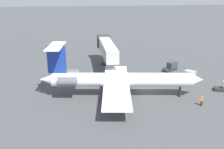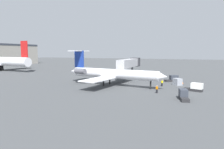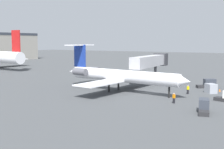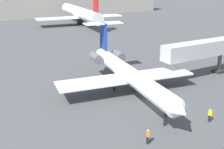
{
  "view_description": "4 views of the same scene",
  "coord_description": "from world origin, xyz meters",
  "views": [
    {
      "loc": [
        -44.82,
        12.15,
        19.09
      ],
      "look_at": [
        1.12,
        6.53,
        3.38
      ],
      "focal_mm": 43.24,
      "sensor_mm": 36.0,
      "label": 1
    },
    {
      "loc": [
        -50.38,
        -14.89,
        8.93
      ],
      "look_at": [
        -3.49,
        4.49,
        3.21
      ],
      "focal_mm": 32.78,
      "sensor_mm": 36.0,
      "label": 2
    },
    {
      "loc": [
        -52.87,
        -22.14,
        10.09
      ],
      "look_at": [
        -3.0,
        6.32,
        3.55
      ],
      "focal_mm": 48.03,
      "sensor_mm": 36.0,
      "label": 3
    },
    {
      "loc": [
        -22.45,
        -28.32,
        16.7
      ],
      "look_at": [
        -3.64,
        6.06,
        3.25
      ],
      "focal_mm": 45.4,
      "sensor_mm": 36.0,
      "label": 4
    }
  ],
  "objects": [
    {
      "name": "regional_jet",
      "position": [
        -1.15,
        6.12,
        3.27
      ],
      "size": [
        21.59,
        28.53,
        9.21
      ],
      "color": "white",
      "rests_on": "ground_plane"
    },
    {
      "name": "ground_plane",
      "position": [
        0.0,
        0.0,
        -0.05
      ],
      "size": [
        400.0,
        400.0,
        0.1
      ],
      "primitive_type": "cube",
      "color": "#424447"
    },
    {
      "name": "cargo_container_uld",
      "position": [
        6.07,
        -10.47,
        0.9
      ],
      "size": [
        2.66,
        2.62,
        1.8
      ],
      "color": "#999EA8",
      "rests_on": "ground_plane"
    },
    {
      "name": "jet_bridge",
      "position": [
        16.02,
        5.94,
        4.98
      ],
      "size": [
        18.17,
        3.24,
        6.68
      ],
      "color": "#ADADB2",
      "rests_on": "ground_plane"
    },
    {
      "name": "baggage_tug_spare",
      "position": [
        12.42,
        -8.58,
        0.84
      ],
      "size": [
        3.44,
        4.08,
        1.9
      ],
      "color": "#262628",
      "rests_on": "ground_plane"
    },
    {
      "name": "ground_crew_loader",
      "position": [
        2.83,
        -6.92,
        0.86
      ],
      "size": [
        0.47,
        0.46,
        1.69
      ],
      "color": "black",
      "rests_on": "ground_plane"
    },
    {
      "name": "traffic_cone_near",
      "position": [
        8.81,
        -11.64,
        0.28
      ],
      "size": [
        0.36,
        0.36,
        0.55
      ],
      "color": "orange",
      "rests_on": "ground_plane"
    },
    {
      "name": "ground_crew_marshaller",
      "position": [
        -6.64,
        -7.27,
        0.86
      ],
      "size": [
        0.41,
        0.47,
        1.69
      ],
      "color": "black",
      "rests_on": "ground_plane"
    }
  ]
}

